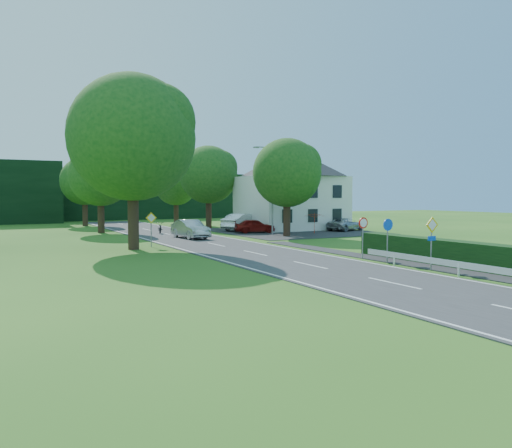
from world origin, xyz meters
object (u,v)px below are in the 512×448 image
parked_car_silver_a (243,222)px  parasol (315,223)px  motorcycle (160,228)px  parked_car_silver_b (346,224)px  parked_car_red (255,226)px  moving_car (190,229)px  streetlight (271,186)px

parked_car_silver_a → parasol: 7.89m
motorcycle → parked_car_silver_b: 18.49m
parked_car_red → moving_car: bearing=125.6°
streetlight → parked_car_red: bearing=94.1°
motorcycle → parked_car_silver_a: parked_car_silver_a is taller
streetlight → parked_car_silver_a: size_ratio=1.53×
parasol → streetlight: bearing=173.7°
moving_car → parked_car_silver_b: size_ratio=1.03×
motorcycle → parasol: 14.50m
moving_car → parked_car_silver_a: size_ratio=0.89×
streetlight → parked_car_red: (-0.20, 2.76, -3.76)m
streetlight → parked_car_red: streetlight is taller
streetlight → parked_car_silver_a: bearing=87.5°
parked_car_red → parasol: size_ratio=1.80×
parked_car_red → parked_car_silver_a: size_ratio=0.74×
streetlight → motorcycle: (-8.41, 6.20, -3.90)m
streetlight → parasol: bearing=-6.3°
moving_car → parked_car_red: 8.05m
parked_car_silver_a → motorcycle: bearing=62.3°
moving_car → parked_car_silver_b: (17.09, 0.97, -0.14)m
streetlight → moving_car: size_ratio=1.72×
parked_car_red → parasol: (4.66, -3.25, 0.31)m
streetlight → parked_car_silver_b: 10.12m
streetlight → parasol: streetlight is taller
parked_car_silver_a → streetlight: bearing=149.9°
motorcycle → parked_car_red: size_ratio=0.52×
moving_car → parasol: size_ratio=2.17×
moving_car → streetlight: bearing=-4.1°
motorcycle → parasol: size_ratio=0.93×
parked_car_red → parked_car_silver_b: size_ratio=0.86×
parked_car_silver_a → parasol: bearing=-175.6°
parked_car_red → parked_car_silver_a: 3.47m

